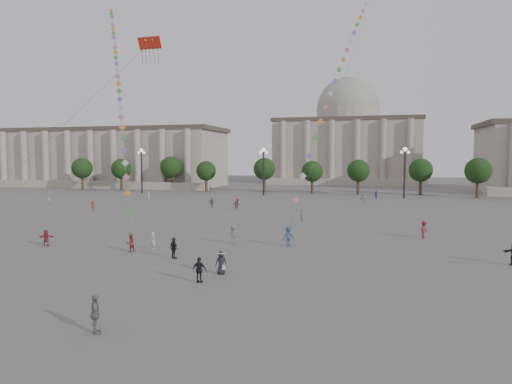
# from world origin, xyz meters

# --- Properties ---
(ground) EXTENTS (360.00, 360.00, 0.00)m
(ground) POSITION_xyz_m (0.00, 0.00, 0.00)
(ground) COLOR #5A5755
(ground) RESTS_ON ground
(hall_west) EXTENTS (84.00, 26.22, 17.20)m
(hall_west) POSITION_xyz_m (-75.00, 93.89, 8.43)
(hall_west) COLOR #A49C8A
(hall_west) RESTS_ON ground
(hall_central) EXTENTS (48.30, 34.30, 35.50)m
(hall_central) POSITION_xyz_m (0.00, 129.22, 14.23)
(hall_central) COLOR #A49C8A
(hall_central) RESTS_ON ground
(tree_row) EXTENTS (137.12, 5.12, 8.00)m
(tree_row) POSITION_xyz_m (0.00, 78.00, 5.39)
(tree_row) COLOR #3D2F1E
(tree_row) RESTS_ON ground
(lamp_post_far_west) EXTENTS (2.00, 0.90, 10.65)m
(lamp_post_far_west) POSITION_xyz_m (-45.00, 70.00, 7.35)
(lamp_post_far_west) COLOR #262628
(lamp_post_far_west) RESTS_ON ground
(lamp_post_mid_west) EXTENTS (2.00, 0.90, 10.65)m
(lamp_post_mid_west) POSITION_xyz_m (-15.00, 70.00, 7.35)
(lamp_post_mid_west) COLOR #262628
(lamp_post_mid_west) RESTS_ON ground
(lamp_post_mid_east) EXTENTS (2.00, 0.90, 10.65)m
(lamp_post_mid_east) POSITION_xyz_m (15.00, 70.00, 7.35)
(lamp_post_mid_east) COLOR #262628
(lamp_post_mid_east) RESTS_ON ground
(person_crowd_0) EXTENTS (1.06, 0.86, 1.69)m
(person_crowd_0) POSITION_xyz_m (9.41, 68.00, 0.85)
(person_crowd_0) COLOR #364B79
(person_crowd_0) RESTS_ON ground
(person_crowd_1) EXTENTS (0.91, 1.01, 1.71)m
(person_crowd_1) POSITION_xyz_m (-48.94, 42.38, 0.86)
(person_crowd_1) COLOR beige
(person_crowd_1) RESTS_ON ground
(person_crowd_2) EXTENTS (1.10, 1.11, 1.54)m
(person_crowd_2) POSITION_xyz_m (-34.53, 34.61, 0.77)
(person_crowd_2) COLOR maroon
(person_crowd_2) RESTS_ON ground
(person_crowd_4) EXTENTS (1.75, 1.40, 1.87)m
(person_crowd_4) POSITION_xyz_m (7.11, 56.75, 0.93)
(person_crowd_4) COLOR #AEADAA
(person_crowd_4) RESTS_ON ground
(person_crowd_6) EXTENTS (1.35, 1.00, 1.87)m
(person_crowd_6) POSITION_xyz_m (-4.52, 13.56, 0.93)
(person_crowd_6) COLOR slate
(person_crowd_6) RESTS_ON ground
(person_crowd_8) EXTENTS (1.22, 1.39, 1.87)m
(person_crowd_8) POSITION_xyz_m (14.00, 21.55, 0.93)
(person_crowd_8) COLOR maroon
(person_crowd_8) RESTS_ON ground
(person_crowd_10) EXTENTS (0.64, 0.76, 1.78)m
(person_crowd_10) POSITION_xyz_m (-34.28, 52.93, 0.89)
(person_crowd_10) COLOR #BBBCB7
(person_crowd_10) RESTS_ON ground
(person_crowd_12) EXTENTS (1.47, 0.79, 1.51)m
(person_crowd_12) POSITION_xyz_m (-12.94, 42.12, 0.76)
(person_crowd_12) COLOR slate
(person_crowd_12) RESTS_ON ground
(person_crowd_13) EXTENTS (0.70, 0.64, 1.61)m
(person_crowd_13) POSITION_xyz_m (-10.93, 9.18, 0.81)
(person_crowd_13) COLOR silver
(person_crowd_13) RESTS_ON ground
(person_crowd_16) EXTENTS (1.03, 0.47, 1.72)m
(person_crowd_16) POSITION_xyz_m (-17.63, 43.44, 0.86)
(person_crowd_16) COLOR #5C5C61
(person_crowd_16) RESTS_ON ground
(person_crowd_17) EXTENTS (1.09, 1.19, 1.60)m
(person_crowd_17) POSITION_xyz_m (-13.41, 44.75, 0.80)
(person_crowd_17) COLOR maroon
(person_crowd_17) RESTS_ON ground
(person_crowd_19) EXTENTS (0.66, 0.99, 1.56)m
(person_crowd_19) POSITION_xyz_m (-41.59, 57.04, 0.78)
(person_crowd_19) COLOR tan
(person_crowd_19) RESTS_ON ground
(person_crowd_21) EXTENTS (0.39, 0.58, 1.57)m
(person_crowd_21) POSITION_xyz_m (-0.40, 30.80, 0.78)
(person_crowd_21) COLOR #57585C
(person_crowd_21) RESTS_ON ground
(tourist_1) EXTENTS (1.12, 0.93, 1.79)m
(tourist_1) POSITION_xyz_m (-7.45, 6.10, 0.90)
(tourist_1) COLOR black
(tourist_1) RESTS_ON ground
(tourist_2) EXTENTS (1.56, 0.86, 1.61)m
(tourist_2) POSITION_xyz_m (-21.65, 8.07, 0.80)
(tourist_2) COLOR #9C2A3F
(tourist_2) RESTS_ON ground
(tourist_3) EXTENTS (1.05, 1.19, 1.93)m
(tourist_3) POSITION_xyz_m (-4.17, -10.00, 0.96)
(tourist_3) COLOR slate
(tourist_3) RESTS_ON ground
(tourist_4) EXTENTS (1.06, 0.50, 1.76)m
(tourist_4) POSITION_xyz_m (-2.62, -0.32, 0.88)
(tourist_4) COLOR black
(tourist_4) RESTS_ON ground
(kite_flyer_0) EXTENTS (0.95, 1.00, 1.63)m
(kite_flyer_0) POSITION_xyz_m (-12.40, 7.65, 0.82)
(kite_flyer_0) COLOR maroon
(kite_flyer_0) RESTS_ON ground
(kite_flyer_1) EXTENTS (1.43, 1.36, 1.95)m
(kite_flyer_1) POSITION_xyz_m (0.98, 13.63, 0.97)
(kite_flyer_1) COLOR navy
(kite_flyer_1) RESTS_ON ground
(hat_person) EXTENTS (0.99, 0.90, 1.70)m
(hat_person) POSITION_xyz_m (-1.92, 2.19, 0.89)
(hat_person) COLOR black
(hat_person) RESTS_ON ground
(dragon_kite) EXTENTS (3.90, 9.93, 26.45)m
(dragon_kite) POSITION_xyz_m (-11.24, 9.28, 17.93)
(dragon_kite) COLOR red
(dragon_kite) RESTS_ON ground
(kite_train_west) EXTENTS (23.71, 35.36, 54.45)m
(kite_train_west) POSITION_xyz_m (-24.73, 26.52, 19.64)
(kite_train_west) COLOR #3F3F3F
(kite_train_west) RESTS_ON ground
(kite_train_mid) EXTENTS (9.74, 50.49, 69.61)m
(kite_train_mid) POSITION_xyz_m (5.82, 40.68, 26.49)
(kite_train_mid) COLOR #3F3F3F
(kite_train_mid) RESTS_ON ground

